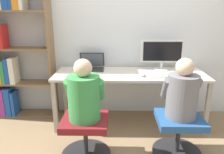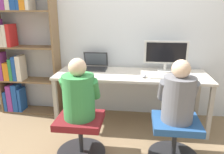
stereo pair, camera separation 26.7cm
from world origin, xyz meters
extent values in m
plane|color=#846B4C|center=(0.00, 0.00, 0.00)|extent=(14.00, 14.00, 0.00)
cube|color=silver|center=(0.00, 0.70, 1.30)|extent=(10.00, 0.05, 2.60)
cube|color=beige|center=(0.00, 0.32, 0.70)|extent=(1.96, 0.64, 0.03)
cube|color=#ADA497|center=(-0.94, 0.04, 0.34)|extent=(0.05, 0.05, 0.68)
cube|color=#ADA497|center=(0.94, 0.04, 0.34)|extent=(0.05, 0.05, 0.68)
cube|color=#ADA497|center=(-0.94, 0.60, 0.34)|extent=(0.05, 0.05, 0.68)
cube|color=#ADA497|center=(0.94, 0.60, 0.34)|extent=(0.05, 0.05, 0.68)
cylinder|color=beige|center=(0.44, 0.50, 0.72)|extent=(0.21, 0.21, 0.01)
cylinder|color=beige|center=(0.44, 0.50, 0.77)|extent=(0.04, 0.04, 0.09)
cube|color=beige|center=(0.44, 0.50, 0.97)|extent=(0.57, 0.02, 0.30)
cube|color=black|center=(0.44, 0.48, 0.97)|extent=(0.51, 0.01, 0.26)
cube|color=#2D2D30|center=(-0.52, 0.46, 0.72)|extent=(0.34, 0.21, 0.02)
cube|color=black|center=(-0.52, 0.46, 0.74)|extent=(0.30, 0.16, 0.00)
cube|color=#2D2D30|center=(-0.52, 0.60, 0.83)|extent=(0.34, 0.07, 0.20)
cube|color=slate|center=(-0.52, 0.59, 0.83)|extent=(0.30, 0.06, 0.17)
cube|color=silver|center=(0.44, 0.19, 0.73)|extent=(0.43, 0.17, 0.02)
cube|color=#BAB8AD|center=(0.44, 0.19, 0.74)|extent=(0.40, 0.13, 0.00)
ellipsoid|color=#99999E|center=(0.15, 0.18, 0.73)|extent=(0.07, 0.11, 0.04)
cylinder|color=#262628|center=(0.48, -0.37, 0.21)|extent=(0.05, 0.05, 0.34)
cube|color=#234C84|center=(0.48, -0.37, 0.41)|extent=(0.47, 0.42, 0.07)
cylinder|color=#262628|center=(-0.50, -0.43, 0.02)|extent=(0.52, 0.52, 0.04)
cylinder|color=#262628|center=(-0.50, -0.43, 0.21)|extent=(0.05, 0.05, 0.34)
cube|color=maroon|center=(-0.50, -0.43, 0.41)|extent=(0.47, 0.42, 0.07)
cylinder|color=slate|center=(0.48, -0.37, 0.67)|extent=(0.31, 0.31, 0.45)
sphere|color=beige|center=(0.48, -0.37, 0.98)|extent=(0.18, 0.18, 0.18)
cylinder|color=slate|center=(0.34, -0.31, 0.74)|extent=(0.09, 0.20, 0.26)
cylinder|color=slate|center=(0.63, -0.31, 0.74)|extent=(0.09, 0.20, 0.26)
cylinder|color=#388C47|center=(-0.50, -0.43, 0.67)|extent=(0.32, 0.32, 0.45)
sphere|color=beige|center=(-0.50, -0.43, 0.98)|extent=(0.18, 0.18, 0.18)
cylinder|color=#388C47|center=(-0.65, -0.36, 0.74)|extent=(0.09, 0.21, 0.26)
cylinder|color=#388C47|center=(-0.35, -0.36, 0.74)|extent=(0.09, 0.21, 0.26)
cube|color=brown|center=(-1.07, 0.52, 1.00)|extent=(0.02, 0.27, 1.99)
cube|color=brown|center=(-1.50, 0.52, 0.01)|extent=(0.84, 0.26, 0.02)
cube|color=brown|center=(-1.50, 0.52, 0.50)|extent=(0.84, 0.26, 0.02)
cube|color=brown|center=(-1.50, 0.52, 1.00)|extent=(0.84, 0.26, 0.02)
cube|color=brown|center=(-1.50, 0.52, 1.49)|extent=(0.84, 0.26, 0.02)
cube|color=#1E4C9E|center=(-1.89, 0.48, 0.18)|extent=(0.05, 0.18, 0.30)
cube|color=#8C338C|center=(-1.81, 0.51, 0.22)|extent=(0.08, 0.23, 0.40)
cube|color=#1E4C9E|center=(-1.73, 0.48, 0.23)|extent=(0.08, 0.18, 0.42)
cube|color=#1E4C9E|center=(-1.66, 0.49, 0.20)|extent=(0.04, 0.19, 0.36)
cube|color=#8C338C|center=(-1.88, 0.47, 0.72)|extent=(0.06, 0.16, 0.40)
cube|color=orange|center=(-1.80, 0.49, 0.65)|extent=(0.08, 0.20, 0.26)
cube|color=#2D8C47|center=(-1.73, 0.49, 0.67)|extent=(0.05, 0.18, 0.32)
cube|color=#1E4C9E|center=(-1.68, 0.47, 0.69)|extent=(0.06, 0.15, 0.35)
cube|color=silver|center=(-1.61, 0.49, 0.70)|extent=(0.07, 0.19, 0.36)
cube|color=silver|center=(-1.81, 0.50, 1.14)|extent=(0.05, 0.21, 0.27)
cube|color=silver|center=(-1.75, 0.49, 1.16)|extent=(0.05, 0.19, 0.30)
cube|color=red|center=(-1.69, 0.50, 1.16)|extent=(0.05, 0.21, 0.31)
camera|label=1|loc=(-0.19, -2.42, 1.50)|focal=35.00mm
camera|label=2|loc=(0.08, -2.40, 1.50)|focal=35.00mm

